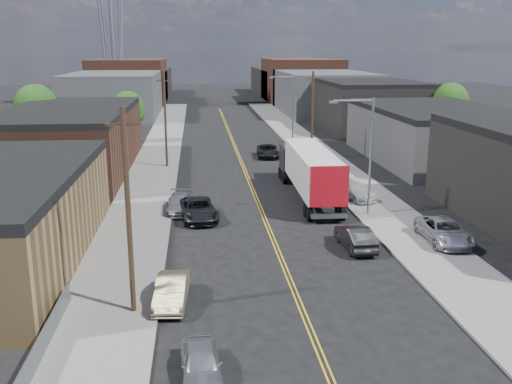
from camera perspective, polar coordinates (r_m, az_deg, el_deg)
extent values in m
plane|color=black|center=(77.09, -2.24, 4.87)|extent=(260.00, 260.00, 0.00)
cube|color=gold|center=(62.37, -1.32, 2.64)|extent=(0.32, 120.00, 0.01)
cube|color=slate|center=(62.33, -10.07, 2.48)|extent=(5.00, 140.00, 0.15)
cube|color=slate|center=(63.82, 7.22, 2.86)|extent=(5.00, 140.00, 0.15)
cube|color=#4B291E|center=(62.04, -18.12, 4.69)|extent=(12.00, 26.00, 6.00)
cube|color=black|center=(61.62, -18.36, 7.72)|extent=(12.00, 26.00, 0.60)
cube|color=navy|center=(42.12, 22.75, 0.87)|extent=(0.30, 20.00, 0.80)
cube|color=#39393C|center=(68.22, 17.43, 5.34)|extent=(14.00, 24.00, 5.50)
cube|color=black|center=(67.85, 17.62, 7.88)|extent=(14.00, 24.00, 0.60)
cube|color=black|center=(92.38, 11.12, 8.36)|extent=(14.00, 22.00, 7.00)
cube|color=black|center=(92.09, 11.23, 10.71)|extent=(14.00, 22.00, 0.60)
cube|color=#39393C|center=(112.24, -13.87, 9.47)|extent=(16.00, 30.00, 8.00)
cube|color=#39393C|center=(113.99, 6.77, 9.84)|extent=(16.00, 30.00, 8.00)
cube|color=#4B291E|center=(136.94, -12.52, 10.75)|extent=(16.00, 26.00, 10.00)
cube|color=#4B291E|center=(138.38, 4.49, 11.07)|extent=(16.00, 26.00, 10.00)
cube|color=black|center=(156.88, -11.69, 10.65)|extent=(16.00, 40.00, 7.00)
cube|color=black|center=(158.14, 3.15, 10.94)|extent=(16.00, 40.00, 7.00)
cylinder|color=gray|center=(127.07, -14.19, 14.93)|extent=(0.80, 0.80, 30.00)
cylinder|color=gray|center=(125.58, -15.12, 14.89)|extent=(1.94, 1.94, 29.98)
cylinder|color=gray|center=(125.10, -13.48, 14.99)|extent=(1.94, 1.94, 29.98)
cylinder|color=gray|center=(129.06, -14.88, 14.87)|extent=(1.94, 1.94, 29.98)
cylinder|color=gray|center=(128.60, -13.28, 14.97)|extent=(1.94, 1.94, 29.98)
cylinder|color=gray|center=(43.64, 11.39, 3.35)|extent=(0.18, 0.18, 9.00)
cylinder|color=gray|center=(42.63, 9.73, 9.01)|extent=(3.00, 0.12, 0.12)
cube|color=gray|center=(42.27, 7.74, 8.91)|extent=(0.60, 0.25, 0.18)
cylinder|color=gray|center=(77.41, 3.71, 8.25)|extent=(0.18, 0.18, 9.00)
cylinder|color=gray|center=(76.85, 2.63, 11.44)|extent=(3.00, 0.12, 0.12)
cube|color=gray|center=(76.64, 1.50, 11.36)|extent=(0.60, 0.25, 0.18)
cylinder|color=black|center=(27.17, -12.64, -2.21)|extent=(0.26, 0.26, 10.00)
cube|color=black|center=(26.31, -13.13, 6.60)|extent=(1.60, 0.12, 0.12)
cylinder|color=black|center=(61.45, -9.05, 7.02)|extent=(0.26, 0.26, 10.00)
cube|color=black|center=(61.08, -9.20, 10.93)|extent=(1.60, 0.12, 0.12)
cylinder|color=black|center=(65.67, 5.65, 7.58)|extent=(0.26, 0.26, 10.00)
cube|color=black|center=(65.32, 5.74, 11.24)|extent=(1.60, 0.12, 0.12)
cube|color=slate|center=(23.70, -22.16, -17.15)|extent=(0.02, 16.00, 1.20)
cube|color=slate|center=(23.40, -22.30, -15.89)|extent=(0.05, 16.00, 0.05)
cylinder|color=black|center=(74.13, -20.91, 5.33)|extent=(0.36, 0.36, 4.50)
sphere|color=#1A3B10|center=(73.72, -21.16, 8.09)|extent=(5.04, 5.04, 5.04)
sphere|color=#1A3B10|center=(73.94, -20.59, 7.45)|extent=(3.96, 3.96, 3.96)
sphere|color=#1A3B10|center=(73.53, -21.58, 7.54)|extent=(3.60, 3.60, 3.60)
cylinder|color=black|center=(79.14, -12.58, 6.16)|extent=(0.36, 0.36, 3.75)
sphere|color=#1A3B10|center=(78.80, -12.69, 8.32)|extent=(4.20, 4.20, 4.20)
sphere|color=#1A3B10|center=(79.10, -12.21, 7.82)|extent=(3.30, 3.30, 3.30)
sphere|color=#1A3B10|center=(78.51, -13.07, 7.89)|extent=(3.00, 3.00, 3.00)
cylinder|color=black|center=(84.20, 18.70, 6.39)|extent=(0.36, 0.36, 4.25)
sphere|color=#1A3B10|center=(83.85, 18.89, 8.69)|extent=(4.76, 4.76, 4.76)
sphere|color=#1A3B10|center=(84.45, 19.13, 8.12)|extent=(3.74, 3.74, 3.74)
sphere|color=#1A3B10|center=(83.33, 18.65, 8.26)|extent=(3.40, 3.40, 3.40)
cube|color=silver|center=(47.58, 5.59, 2.37)|extent=(3.10, 12.99, 3.02)
cube|color=#A00C16|center=(41.43, 7.36, 0.53)|extent=(2.82, 0.19, 3.04)
cube|color=gray|center=(42.00, 7.27, -2.40)|extent=(2.67, 0.66, 0.25)
cube|color=black|center=(55.48, 3.94, 2.91)|extent=(2.77, 3.51, 3.34)
cylinder|color=black|center=(43.32, 6.85, -1.94)|extent=(2.82, 1.14, 1.08)
cylinder|color=black|center=(55.71, 3.92, 1.77)|extent=(2.72, 1.14, 1.08)
imported|color=#9A9D9F|center=(23.16, -5.51, -16.67)|extent=(1.79, 3.97, 1.32)
imported|color=#79714F|center=(29.26, -8.45, -9.77)|extent=(1.79, 4.37, 1.41)
imported|color=black|center=(42.95, -5.84, -1.72)|extent=(3.33, 5.89, 1.55)
imported|color=gray|center=(45.04, -7.63, -1.14)|extent=(2.00, 4.78, 1.38)
imported|color=black|center=(37.14, 9.90, -4.48)|extent=(1.78, 4.61, 1.50)
imported|color=#B0B2B6|center=(39.30, 18.30, -3.72)|extent=(2.71, 5.52, 1.51)
imported|color=silver|center=(48.75, 9.84, 0.15)|extent=(3.23, 5.16, 1.39)
imported|color=black|center=(63.51, 6.22, 3.56)|extent=(2.20, 4.35, 1.42)
imported|color=black|center=(67.22, 1.19, 4.12)|extent=(2.74, 5.41, 1.47)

